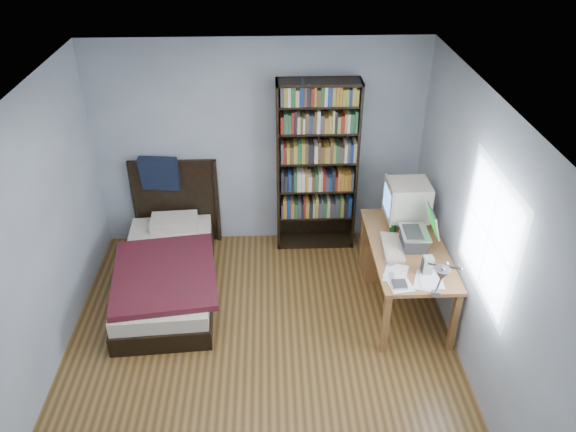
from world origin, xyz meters
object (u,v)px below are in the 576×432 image
at_px(speaker, 428,265).
at_px(soda_can, 393,228).
at_px(keyboard, 392,247).
at_px(bookshelf, 317,168).
at_px(laptop, 416,237).
at_px(crt_monitor, 406,201).
at_px(desk, 397,249).
at_px(bed, 168,267).
at_px(desk_lamp, 441,276).

xyz_separation_m(speaker, soda_can, (-0.19, 0.69, -0.03)).
xyz_separation_m(keyboard, bookshelf, (-0.67, 1.21, 0.29)).
bearing_deg(speaker, keyboard, 122.33).
bearing_deg(laptop, crt_monitor, 92.42).
relative_size(desk, soda_can, 13.07).
height_order(desk, bed, bed).
relative_size(desk, crt_monitor, 3.03).
relative_size(laptop, soda_can, 3.74).
bearing_deg(keyboard, bookshelf, 122.34).
relative_size(desk_lamp, keyboard, 1.32).
distance_m(desk_lamp, soda_can, 1.48).
height_order(desk, speaker, speaker).
relative_size(laptop, bed, 0.21).
distance_m(laptop, keyboard, 0.25).
xyz_separation_m(soda_can, bed, (-2.42, 0.13, -0.53)).
bearing_deg(bookshelf, desk, -42.59).
relative_size(crt_monitor, desk_lamp, 0.77).
bearing_deg(desk_lamp, crt_monitor, 86.54).
bearing_deg(bed, bookshelf, 25.39).
bearing_deg(soda_can, bookshelf, 128.10).
height_order(speaker, bed, bed).
xyz_separation_m(desk_lamp, bookshelf, (-0.79, 2.34, -0.21)).
bearing_deg(bed, crt_monitor, 1.25).
bearing_deg(desk_lamp, speaker, 79.94).
distance_m(crt_monitor, speaker, 0.90).
bearing_deg(laptop, desk, 98.92).
distance_m(crt_monitor, bookshelf, 1.16).
bearing_deg(bed, desk, 0.61).
height_order(soda_can, bookshelf, bookshelf).
bearing_deg(desk_lamp, bed, 148.17).
relative_size(crt_monitor, bookshelf, 0.24).
relative_size(soda_can, bed, 0.06).
bearing_deg(laptop, bed, 171.51).
bearing_deg(keyboard, laptop, 8.76).
bearing_deg(desk_lamp, desk, 88.17).
relative_size(desk, bed, 0.72).
bearing_deg(desk_lamp, bookshelf, 108.70).
xyz_separation_m(crt_monitor, bed, (-2.57, -0.06, -0.75)).
xyz_separation_m(crt_monitor, soda_can, (-0.16, -0.19, -0.22)).
bearing_deg(desk, crt_monitor, 32.54).
bearing_deg(soda_can, laptop, -55.48).
xyz_separation_m(soda_can, bookshelf, (-0.73, 0.93, 0.25)).
bearing_deg(speaker, bed, 164.22).
distance_m(desk_lamp, keyboard, 1.24).
bearing_deg(bookshelf, crt_monitor, -39.97).
xyz_separation_m(keyboard, soda_can, (0.06, 0.28, 0.04)).
distance_m(desk, speaker, 0.95).
relative_size(crt_monitor, speaker, 2.76).
relative_size(laptop, desk_lamp, 0.67).
bearing_deg(crt_monitor, soda_can, -129.80).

